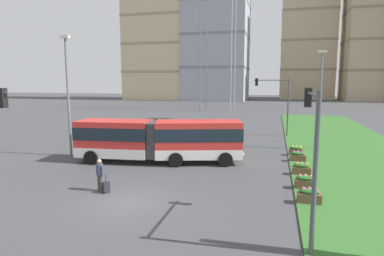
{
  "coord_description": "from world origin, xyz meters",
  "views": [
    {
      "loc": [
        6.88,
        -13.9,
        5.8
      ],
      "look_at": [
        0.65,
        10.55,
        2.2
      ],
      "focal_mm": 30.65,
      "sensor_mm": 36.0,
      "label": 1
    }
  ],
  "objects_px": {
    "flower_planter_1": "(305,181)",
    "flower_planter_3": "(298,156)",
    "apartment_tower_centre": "(308,29)",
    "apartment_tower_westcentre": "(217,22)",
    "traffic_light_far_right": "(277,97)",
    "apartment_tower_west": "(158,19)",
    "flower_planter_4": "(296,150)",
    "apartment_tower_eastcentre": "(378,12)",
    "flower_planter_0": "(309,195)",
    "streetlight_left": "(68,91)",
    "car_navy_sedan": "(158,126)",
    "articulated_bus": "(159,139)",
    "flower_planter_2": "(301,168)",
    "traffic_light_near_right": "(312,136)",
    "rolling_suitcase": "(106,187)",
    "streetlight_median": "(320,96)",
    "pedestrian_crossing": "(100,173)"
  },
  "relations": [
    {
      "from": "apartment_tower_west",
      "to": "apartment_tower_eastcentre",
      "type": "xyz_separation_m",
      "value": [
        65.2,
        9.16,
        0.65
      ]
    },
    {
      "from": "flower_planter_0",
      "to": "apartment_tower_westcentre",
      "type": "height_order",
      "value": "apartment_tower_westcentre"
    },
    {
      "from": "apartment_tower_centre",
      "to": "rolling_suitcase",
      "type": "bearing_deg",
      "value": -99.94
    },
    {
      "from": "rolling_suitcase",
      "to": "apartment_tower_centre",
      "type": "relative_size",
      "value": 0.02
    },
    {
      "from": "apartment_tower_westcentre",
      "to": "traffic_light_far_right",
      "type": "bearing_deg",
      "value": -74.68
    },
    {
      "from": "car_navy_sedan",
      "to": "pedestrian_crossing",
      "type": "relative_size",
      "value": 2.62
    },
    {
      "from": "apartment_tower_centre",
      "to": "pedestrian_crossing",
      "type": "bearing_deg",
      "value": -100.21
    },
    {
      "from": "streetlight_median",
      "to": "apartment_tower_west",
      "type": "relative_size",
      "value": 0.17
    },
    {
      "from": "apartment_tower_west",
      "to": "flower_planter_1",
      "type": "bearing_deg",
      "value": -65.03
    },
    {
      "from": "streetlight_left",
      "to": "apartment_tower_westcentre",
      "type": "xyz_separation_m",
      "value": [
        -2.82,
        80.87,
        18.79
      ]
    },
    {
      "from": "traffic_light_near_right",
      "to": "apartment_tower_westcentre",
      "type": "distance_m",
      "value": 94.8
    },
    {
      "from": "traffic_light_near_right",
      "to": "streetlight_median",
      "type": "distance_m",
      "value": 17.27
    },
    {
      "from": "traffic_light_near_right",
      "to": "apartment_tower_eastcentre",
      "type": "height_order",
      "value": "apartment_tower_eastcentre"
    },
    {
      "from": "car_navy_sedan",
      "to": "apartment_tower_westcentre",
      "type": "distance_m",
      "value": 71.77
    },
    {
      "from": "articulated_bus",
      "to": "traffic_light_far_right",
      "type": "xyz_separation_m",
      "value": [
        8.17,
        13.99,
        2.54
      ]
    },
    {
      "from": "articulated_bus",
      "to": "apartment_tower_westcentre",
      "type": "bearing_deg",
      "value": 97.16
    },
    {
      "from": "streetlight_median",
      "to": "apartment_tower_west",
      "type": "bearing_deg",
      "value": 119.48
    },
    {
      "from": "articulated_bus",
      "to": "flower_planter_4",
      "type": "distance_m",
      "value": 10.83
    },
    {
      "from": "flower_planter_1",
      "to": "flower_planter_3",
      "type": "xyz_separation_m",
      "value": [
        0.0,
        6.31,
        0.0
      ]
    },
    {
      "from": "articulated_bus",
      "to": "traffic_light_near_right",
      "type": "height_order",
      "value": "traffic_light_near_right"
    },
    {
      "from": "pedestrian_crossing",
      "to": "apartment_tower_westcentre",
      "type": "distance_m",
      "value": 91.14
    },
    {
      "from": "flower_planter_2",
      "to": "streetlight_left",
      "type": "xyz_separation_m",
      "value": [
        -17.1,
        1.06,
        4.62
      ]
    },
    {
      "from": "flower_planter_4",
      "to": "streetlight_median",
      "type": "bearing_deg",
      "value": 56.89
    },
    {
      "from": "traffic_light_near_right",
      "to": "car_navy_sedan",
      "type": "bearing_deg",
      "value": 121.94
    },
    {
      "from": "streetlight_median",
      "to": "pedestrian_crossing",
      "type": "bearing_deg",
      "value": -131.33
    },
    {
      "from": "articulated_bus",
      "to": "flower_planter_3",
      "type": "height_order",
      "value": "articulated_bus"
    },
    {
      "from": "rolling_suitcase",
      "to": "flower_planter_3",
      "type": "relative_size",
      "value": 0.88
    },
    {
      "from": "apartment_tower_west",
      "to": "traffic_light_near_right",
      "type": "bearing_deg",
      "value": -66.71
    },
    {
      "from": "flower_planter_2",
      "to": "streetlight_median",
      "type": "relative_size",
      "value": 0.13
    },
    {
      "from": "articulated_bus",
      "to": "apartment_tower_centre",
      "type": "distance_m",
      "value": 99.95
    },
    {
      "from": "flower_planter_2",
      "to": "flower_planter_0",
      "type": "bearing_deg",
      "value": -90.0
    },
    {
      "from": "flower_planter_3",
      "to": "apartment_tower_eastcentre",
      "type": "distance_m",
      "value": 93.31
    },
    {
      "from": "flower_planter_2",
      "to": "apartment_tower_eastcentre",
      "type": "relative_size",
      "value": 0.02
    },
    {
      "from": "traffic_light_near_right",
      "to": "apartment_tower_west",
      "type": "height_order",
      "value": "apartment_tower_west"
    },
    {
      "from": "flower_planter_2",
      "to": "flower_planter_3",
      "type": "height_order",
      "value": "same"
    },
    {
      "from": "streetlight_left",
      "to": "flower_planter_4",
      "type": "bearing_deg",
      "value": 14.63
    },
    {
      "from": "flower_planter_1",
      "to": "flower_planter_3",
      "type": "distance_m",
      "value": 6.31
    },
    {
      "from": "flower_planter_1",
      "to": "apartment_tower_west",
      "type": "height_order",
      "value": "apartment_tower_west"
    },
    {
      "from": "traffic_light_far_right",
      "to": "apartment_tower_eastcentre",
      "type": "bearing_deg",
      "value": 69.22
    },
    {
      "from": "flower_planter_4",
      "to": "apartment_tower_eastcentre",
      "type": "relative_size",
      "value": 0.02
    },
    {
      "from": "apartment_tower_west",
      "to": "apartment_tower_centre",
      "type": "xyz_separation_m",
      "value": [
        46.48,
        16.91,
        -2.22
      ]
    },
    {
      "from": "car_navy_sedan",
      "to": "traffic_light_far_right",
      "type": "height_order",
      "value": "traffic_light_far_right"
    },
    {
      "from": "pedestrian_crossing",
      "to": "flower_planter_0",
      "type": "relative_size",
      "value": 1.58
    },
    {
      "from": "flower_planter_3",
      "to": "apartment_tower_west",
      "type": "distance_m",
      "value": 89.28
    },
    {
      "from": "traffic_light_far_right",
      "to": "traffic_light_near_right",
      "type": "height_order",
      "value": "traffic_light_far_right"
    },
    {
      "from": "flower_planter_3",
      "to": "traffic_light_far_right",
      "type": "relative_size",
      "value": 0.18
    },
    {
      "from": "apartment_tower_centre",
      "to": "flower_planter_1",
      "type": "bearing_deg",
      "value": -94.52
    },
    {
      "from": "flower_planter_2",
      "to": "rolling_suitcase",
      "type": "bearing_deg",
      "value": -149.44
    },
    {
      "from": "streetlight_left",
      "to": "apartment_tower_west",
      "type": "bearing_deg",
      "value": 105.22
    },
    {
      "from": "flower_planter_2",
      "to": "apartment_tower_centre",
      "type": "bearing_deg",
      "value": 85.36
    }
  ]
}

